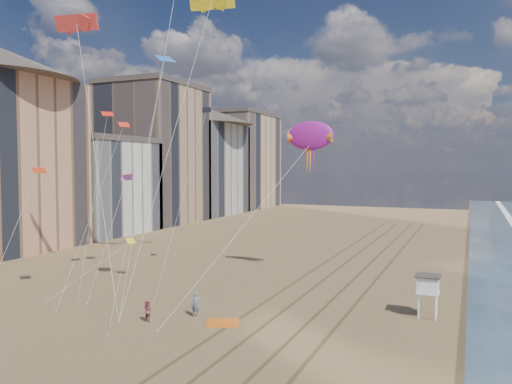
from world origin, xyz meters
TOP-DOWN VIEW (x-y plane):
  - wet_sand at (19.00, 40.00)m, footprint 260.00×260.00m
  - tracks at (2.55, 30.00)m, footprint 7.68×120.00m
  - buildings at (-45.73, 65.59)m, footprint 34.72×131.35m
  - lifeguard_stand at (12.18, 24.99)m, footprint 1.88×1.88m
  - grounded_kite at (-1.77, 17.16)m, footprint 2.73×2.25m
  - show_kite at (-0.43, 34.55)m, footprint 4.85×10.89m
  - kite_flyer_a at (-4.59, 18.03)m, footprint 0.83×0.67m
  - kite_flyer_b at (-7.24, 15.31)m, footprint 0.87×0.71m
  - small_kites at (-14.81, 23.13)m, footprint 14.00×15.31m

SIDE VIEW (x-z plane):
  - wet_sand at x=19.00m, z-range 0.00..0.00m
  - tracks at x=2.55m, z-range 0.00..0.01m
  - grounded_kite at x=-1.77m, z-range 0.00..0.27m
  - kite_flyer_b at x=-7.24m, z-range 0.00..1.67m
  - kite_flyer_a at x=-4.59m, z-range 0.00..1.96m
  - lifeguard_stand at x=12.18m, z-range 0.92..4.30m
  - buildings at x=-45.73m, z-range -0.95..28.05m
  - small_kites at x=-14.81m, z-range 6.34..23.52m
  - show_kite at x=-0.43m, z-range 2.27..27.72m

